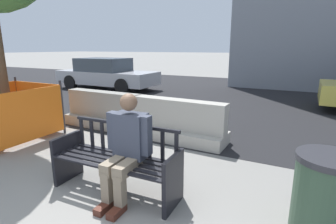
{
  "coord_description": "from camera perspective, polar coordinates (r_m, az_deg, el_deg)",
  "views": [
    {
      "loc": [
        1.95,
        -1.51,
        1.84
      ],
      "look_at": [
        -0.06,
        2.43,
        0.75
      ],
      "focal_mm": 28.0,
      "sensor_mm": 36.0,
      "label": 1
    }
  ],
  "objects": [
    {
      "name": "street_asphalt",
      "position": [
        10.56,
        15.9,
        3.28
      ],
      "size": [
        120.0,
        12.0,
        0.01
      ],
      "primitive_type": "cube",
      "color": "black",
      "rests_on": "ground"
    },
    {
      "name": "street_bench",
      "position": [
        3.49,
        -11.22,
        -10.84
      ],
      "size": [
        1.7,
        0.58,
        0.88
      ],
      "color": "black",
      "rests_on": "ground"
    },
    {
      "name": "seated_person",
      "position": [
        3.23,
        -9.04,
        -7.23
      ],
      "size": [
        0.58,
        0.73,
        1.31
      ],
      "color": "#383D4C",
      "rests_on": "ground"
    },
    {
      "name": "jersey_barrier_centre",
      "position": [
        5.31,
        2.12,
        -2.57
      ],
      "size": [
        2.02,
        0.75,
        0.84
      ],
      "color": "#ADA89E",
      "rests_on": "ground"
    },
    {
      "name": "jersey_barrier_left",
      "position": [
        6.42,
        -13.66,
        -0.08
      ],
      "size": [
        2.02,
        0.73,
        0.84
      ],
      "color": "gray",
      "rests_on": "ground"
    },
    {
      "name": "construction_fence",
      "position": [
        6.28,
        -31.67,
        0.21
      ],
      "size": [
        1.55,
        1.55,
        1.17
      ],
      "color": "#2D2D33",
      "rests_on": "ground"
    },
    {
      "name": "car_sedan_mid",
      "position": [
        12.27,
        -13.31,
        8.07
      ],
      "size": [
        4.61,
        1.86,
        1.39
      ],
      "color": "#B7B7BC",
      "rests_on": "ground"
    },
    {
      "name": "trash_bin",
      "position": [
        3.05,
        31.01,
        -15.66
      ],
      "size": [
        0.61,
        0.61,
        0.87
      ],
      "color": "#334C38",
      "rests_on": "ground"
    }
  ]
}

